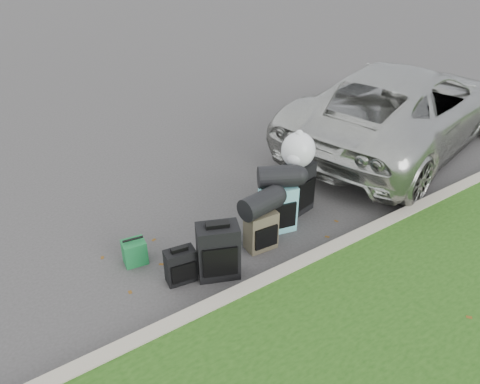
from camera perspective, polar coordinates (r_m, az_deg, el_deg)
ground at (r=6.46m, az=1.74°, el=-4.68°), size 120.00×120.00×0.00m
curb at (r=5.81m, az=7.59°, el=-8.80°), size 120.00×0.18×0.15m
suv at (r=9.09m, az=19.25°, el=9.84°), size 5.80×3.71×1.49m
suitcase_small_black at (r=5.57m, az=-7.26°, el=-8.91°), size 0.38×0.25×0.44m
suitcase_large_black_left at (r=5.52m, az=-2.67°, el=-7.23°), size 0.57×0.46×0.71m
suitcase_olive at (r=6.00m, az=2.56°, el=-4.68°), size 0.41×0.28×0.54m
suitcase_teal at (r=6.32m, az=4.62°, el=-2.00°), size 0.52×0.38×0.67m
suitcase_large_black_right at (r=6.71m, az=6.84°, el=0.44°), size 0.56×0.40×0.76m
tote_green at (r=5.97m, az=-12.72°, el=-7.16°), size 0.31×0.26×0.32m
tote_navy at (r=6.13m, az=-1.89°, el=-5.09°), size 0.36×0.33×0.32m
duffel_left at (r=5.76m, az=2.56°, el=-1.39°), size 0.58×0.36×0.29m
duffel_right at (r=6.08m, az=4.68°, el=1.88°), size 0.60×0.50×0.29m
trash_bag at (r=6.40m, az=7.12°, el=5.10°), size 0.48×0.48×0.48m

